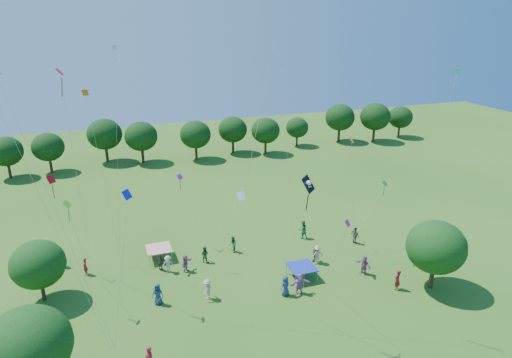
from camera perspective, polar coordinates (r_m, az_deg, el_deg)
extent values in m
ellipsoid|color=#154414|center=(29.70, -26.64, -18.16)|extent=(4.85, 4.85, 4.36)
cylinder|color=#422B19|center=(40.52, -25.07, -12.67)|extent=(0.30, 0.30, 1.45)
ellipsoid|color=#154414|center=(39.31, -25.60, -9.60)|extent=(4.14, 4.14, 3.72)
cylinder|color=#422B19|center=(40.92, 21.08, -11.50)|extent=(0.36, 0.36, 1.73)
ellipsoid|color=#154414|center=(39.56, 21.60, -7.92)|extent=(4.74, 4.74, 4.27)
cylinder|color=#422B19|center=(71.17, -28.44, 0.87)|extent=(0.38, 0.38, 1.87)
ellipsoid|color=#113510|center=(70.41, -28.81, 3.05)|extent=(4.48, 4.48, 4.03)
cylinder|color=#422B19|center=(71.04, -24.25, 1.50)|extent=(0.38, 0.38, 1.84)
ellipsoid|color=#113510|center=(70.29, -24.57, 3.66)|extent=(4.42, 4.42, 3.98)
cylinder|color=#422B19|center=(72.93, -18.13, 2.87)|extent=(0.44, 0.44, 2.14)
ellipsoid|color=#113510|center=(72.10, -18.41, 5.34)|extent=(5.14, 5.14, 4.63)
cylinder|color=#422B19|center=(71.09, -13.96, 2.80)|extent=(0.42, 0.42, 2.03)
ellipsoid|color=#113510|center=(70.27, -14.17, 5.19)|extent=(4.86, 4.86, 4.37)
cylinder|color=#422B19|center=(71.12, -7.48, 3.21)|extent=(0.40, 0.40, 1.96)
ellipsoid|color=#113510|center=(70.33, -7.58, 5.54)|extent=(4.71, 4.71, 4.24)
cylinder|color=#422B19|center=(74.04, -2.89, 4.01)|extent=(0.39, 0.39, 1.91)
ellipsoid|color=#113510|center=(73.29, -2.93, 6.20)|extent=(4.59, 4.59, 4.13)
cylinder|color=#422B19|center=(73.52, 1.19, 3.91)|extent=(0.39, 0.39, 1.89)
ellipsoid|color=#113510|center=(72.77, 1.20, 6.08)|extent=(4.54, 4.54, 4.08)
cylinder|color=#422B19|center=(78.28, 5.12, 4.72)|extent=(0.33, 0.33, 1.58)
ellipsoid|color=#113510|center=(77.68, 5.17, 6.43)|extent=(3.80, 3.80, 3.42)
cylinder|color=#422B19|center=(82.05, 10.31, 5.38)|extent=(0.44, 0.44, 2.13)
ellipsoid|color=#113510|center=(81.31, 10.45, 7.59)|extent=(5.12, 5.12, 4.61)
cylinder|color=#422B19|center=(83.41, 14.49, 5.33)|extent=(0.45, 0.45, 2.18)
ellipsoid|color=#113510|center=(82.67, 14.68, 7.55)|extent=(5.24, 5.24, 4.72)
cylinder|color=#422B19|center=(87.70, 17.41, 5.62)|extent=(0.37, 0.37, 1.81)
ellipsoid|color=#113510|center=(87.10, 17.60, 7.37)|extent=(4.35, 4.35, 3.91)
cube|color=red|center=(43.18, -12.06, -8.49)|extent=(2.20, 2.20, 0.08)
cylinder|color=#999999|center=(42.47, -13.18, -9.87)|extent=(0.05, 0.05, 1.10)
cylinder|color=#999999|center=(42.65, -10.48, -9.52)|extent=(0.05, 0.05, 1.10)
cylinder|color=#999999|center=(44.22, -13.49, -8.63)|extent=(0.05, 0.05, 1.10)
cylinder|color=#999999|center=(44.39, -10.91, -8.30)|extent=(0.05, 0.05, 1.10)
cube|color=#182C9E|center=(39.63, 5.77, -10.89)|extent=(2.20, 2.20, 0.08)
cylinder|color=#999999|center=(38.76, 5.00, -12.50)|extent=(0.05, 0.05, 1.10)
cylinder|color=#999999|center=(39.52, 7.71, -11.92)|extent=(0.05, 0.05, 1.10)
cylinder|color=#999999|center=(40.31, 3.82, -11.08)|extent=(0.05, 0.05, 1.10)
cylinder|color=#999999|center=(41.04, 6.44, -10.56)|extent=(0.05, 0.05, 1.10)
imported|color=navy|center=(44.68, -23.40, -9.04)|extent=(0.95, 0.65, 1.75)
imported|color=maroon|center=(39.77, 17.25, -11.94)|extent=(0.78, 0.66, 1.77)
imported|color=#2A6232|center=(43.50, -2.92, -8.17)|extent=(0.45, 0.81, 1.62)
imported|color=#C3B69C|center=(41.08, -10.93, -10.39)|extent=(1.10, 0.65, 1.58)
imported|color=#433736|center=(42.29, 7.35, -9.23)|extent=(0.84, 1.02, 1.59)
imported|color=#874F73|center=(40.92, -8.80, -10.37)|extent=(1.40, 1.46, 1.60)
imported|color=navy|center=(37.43, 3.70, -13.18)|extent=(0.97, 0.76, 1.74)
imported|color=#2B5524|center=(42.12, -6.44, -9.34)|extent=(0.87, 0.77, 1.56)
imported|color=#B8A293|center=(37.18, -6.07, -13.52)|extent=(1.10, 1.19, 1.72)
imported|color=#413834|center=(46.03, 12.28, -6.89)|extent=(0.69, 1.09, 1.72)
imported|color=#91547B|center=(41.12, 13.33, -10.41)|extent=(1.11, 1.76, 1.78)
imported|color=navy|center=(37.15, -12.17, -13.89)|extent=(0.99, 0.78, 1.78)
imported|color=maroon|center=(42.64, -20.59, -10.21)|extent=(0.46, 0.64, 1.58)
imported|color=#2B653A|center=(46.19, 5.87, -6.30)|extent=(0.97, 0.59, 1.88)
imported|color=#A7A186|center=(42.03, 7.65, -9.33)|extent=(1.14, 0.54, 1.73)
imported|color=#454137|center=(41.44, -11.81, -10.15)|extent=(1.02, 0.91, 1.61)
imported|color=#A563AB|center=(37.73, 5.47, -12.87)|extent=(1.72, 0.65, 1.82)
cube|color=black|center=(28.41, 6.55, -0.65)|extent=(1.15, 1.15, 0.90)
cube|color=black|center=(28.92, 6.41, -2.94)|extent=(0.06, 0.27, 1.18)
sphere|color=white|center=(28.32, 6.61, -0.50)|extent=(0.33, 0.33, 0.33)
cylinder|color=white|center=(28.42, 6.59, -1.03)|extent=(0.24, 0.46, 0.31)
cylinder|color=white|center=(28.42, 6.59, -1.03)|extent=(0.24, 0.46, 0.31)
cylinder|color=beige|center=(31.63, 6.17, -8.87)|extent=(0.98, 2.04, 9.64)
cylinder|color=beige|center=(30.00, -0.11, 5.17)|extent=(5.43, 0.81, 24.70)
cube|color=red|center=(34.61, -23.34, 12.21)|extent=(0.50, 0.66, 0.45)
cube|color=red|center=(34.79, -23.09, 10.48)|extent=(0.23, 0.28, 1.37)
cylinder|color=beige|center=(38.04, -21.47, 0.15)|extent=(0.10, 3.40, 16.04)
cube|color=orange|center=(38.52, -20.58, 10.08)|extent=(0.55, 0.43, 0.43)
cylinder|color=beige|center=(40.30, -18.51, 0.08)|extent=(1.19, 0.15, 14.02)
cylinder|color=beige|center=(29.55, -24.84, -3.22)|extent=(5.37, 4.49, 18.63)
cube|color=green|center=(34.81, -22.53, -2.93)|extent=(0.59, 0.66, 0.40)
cube|color=green|center=(35.18, -22.34, -4.20)|extent=(0.14, 0.24, 1.04)
cylinder|color=beige|center=(38.70, -21.49, -6.66)|extent=(0.24, 5.26, 7.16)
cube|color=#1619E0|center=(25.75, -15.83, -1.88)|extent=(0.59, 0.61, 0.47)
cylinder|color=beige|center=(28.46, -16.60, -12.17)|extent=(1.76, 0.68, 10.54)
cube|color=#921884|center=(28.32, 11.39, -5.44)|extent=(0.48, 0.44, 0.34)
cylinder|color=beige|center=(33.09, 9.88, -9.41)|extent=(2.28, 6.25, 7.90)
cube|color=silver|center=(39.85, -17.31, 15.42)|extent=(0.42, 0.31, 0.35)
cube|color=silver|center=(39.95, -17.21, 14.42)|extent=(0.14, 0.21, 0.91)
cylinder|color=beige|center=(40.46, -16.97, 2.76)|extent=(1.43, 1.85, 17.28)
cube|color=#0DC6A7|center=(36.59, 23.85, 12.29)|extent=(0.41, 0.61, 0.48)
cube|color=#0DC6A7|center=(36.74, 23.60, 10.88)|extent=(0.19, 0.25, 1.14)
cylinder|color=beige|center=(38.21, 20.79, 0.25)|extent=(1.56, 1.06, 15.93)
cube|color=red|center=(40.76, -24.23, -0.04)|extent=(0.69, 0.70, 0.61)
cube|color=red|center=(41.16, -24.01, -1.45)|extent=(0.07, 0.30, 1.33)
cylinder|color=beige|center=(41.60, -22.14, -4.98)|extent=(2.07, 0.89, 7.01)
cube|color=#E4AA0C|center=(40.30, 11.85, 4.78)|extent=(0.64, 0.67, 0.46)
cylinder|color=beige|center=(41.59, 12.02, -2.01)|extent=(0.55, 1.02, 9.50)
cube|color=#C87F11|center=(41.96, 3.11, 13.99)|extent=(0.32, 0.43, 0.32)
cylinder|color=beige|center=(41.98, 3.92, 2.94)|extent=(0.18, 3.55, 15.50)
cube|color=#167E28|center=(44.69, 15.80, -0.55)|extent=(0.65, 0.58, 0.39)
cube|color=#167E28|center=(45.02, 15.67, -1.53)|extent=(0.13, 0.23, 1.00)
cylinder|color=beige|center=(44.04, 13.79, -4.28)|extent=(4.08, 1.34, 4.71)
cylinder|color=beige|center=(29.81, -23.35, -4.74)|extent=(4.54, 4.50, 16.78)
cube|color=#771A9F|center=(42.96, -9.49, 0.27)|extent=(0.64, 0.60, 0.43)
cube|color=#771A9F|center=(43.29, -9.44, -0.74)|extent=(0.09, 0.23, 0.97)
cylinder|color=beige|center=(42.85, -7.86, -3.98)|extent=(1.62, 2.93, 5.50)
cube|color=white|center=(23.60, -1.90, -2.12)|extent=(0.48, 0.35, 0.35)
cylinder|color=beige|center=(27.15, -10.48, -12.78)|extent=(7.25, 3.75, 10.98)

